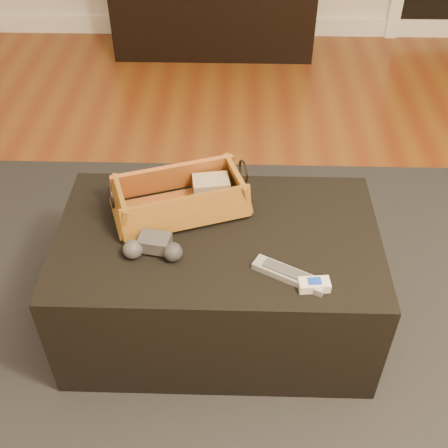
{
  "coord_description": "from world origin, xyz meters",
  "views": [
    {
      "loc": [
        -0.18,
        -1.03,
        1.6
      ],
      "look_at": [
        -0.22,
        0.21,
        0.49
      ],
      "focal_mm": 45.0,
      "sensor_mm": 36.0,
      "label": 1
    }
  ],
  "objects_px": {
    "media_cabinet": "(214,11)",
    "wicker_basket": "(180,199)",
    "silver_remote": "(289,275)",
    "game_controller": "(154,247)",
    "cream_gadget": "(314,285)",
    "ottoman": "(218,280)",
    "tv_remote": "(175,209)"
  },
  "relations": [
    {
      "from": "ottoman",
      "to": "tv_remote",
      "type": "height_order",
      "value": "tv_remote"
    },
    {
      "from": "game_controller",
      "to": "cream_gadget",
      "type": "relative_size",
      "value": 1.99
    },
    {
      "from": "wicker_basket",
      "to": "tv_remote",
      "type": "bearing_deg",
      "value": -124.07
    },
    {
      "from": "silver_remote",
      "to": "cream_gadget",
      "type": "distance_m",
      "value": 0.08
    },
    {
      "from": "tv_remote",
      "to": "silver_remote",
      "type": "height_order",
      "value": "tv_remote"
    },
    {
      "from": "wicker_basket",
      "to": "cream_gadget",
      "type": "distance_m",
      "value": 0.51
    },
    {
      "from": "silver_remote",
      "to": "cream_gadget",
      "type": "bearing_deg",
      "value": -30.18
    },
    {
      "from": "tv_remote",
      "to": "media_cabinet",
      "type": "bearing_deg",
      "value": 64.15
    },
    {
      "from": "ottoman",
      "to": "silver_remote",
      "type": "relative_size",
      "value": 4.7
    },
    {
      "from": "wicker_basket",
      "to": "cream_gadget",
      "type": "height_order",
      "value": "wicker_basket"
    },
    {
      "from": "ottoman",
      "to": "game_controller",
      "type": "xyz_separation_m",
      "value": [
        -0.18,
        -0.09,
        0.24
      ]
    },
    {
      "from": "silver_remote",
      "to": "game_controller",
      "type": "bearing_deg",
      "value": 168.28
    },
    {
      "from": "media_cabinet",
      "to": "cream_gadget",
      "type": "distance_m",
      "value": 2.53
    },
    {
      "from": "tv_remote",
      "to": "wicker_basket",
      "type": "distance_m",
      "value": 0.04
    },
    {
      "from": "media_cabinet",
      "to": "ottoman",
      "type": "height_order",
      "value": "media_cabinet"
    },
    {
      "from": "ottoman",
      "to": "wicker_basket",
      "type": "bearing_deg",
      "value": 138.55
    },
    {
      "from": "wicker_basket",
      "to": "game_controller",
      "type": "relative_size",
      "value": 2.61
    },
    {
      "from": "tv_remote",
      "to": "game_controller",
      "type": "height_order",
      "value": "game_controller"
    },
    {
      "from": "media_cabinet",
      "to": "cream_gadget",
      "type": "height_order",
      "value": "media_cabinet"
    },
    {
      "from": "silver_remote",
      "to": "media_cabinet",
      "type": "bearing_deg",
      "value": 97.34
    },
    {
      "from": "media_cabinet",
      "to": "silver_remote",
      "type": "bearing_deg",
      "value": -82.66
    },
    {
      "from": "media_cabinet",
      "to": "game_controller",
      "type": "xyz_separation_m",
      "value": [
        -0.08,
        -2.37,
        0.22
      ]
    },
    {
      "from": "tv_remote",
      "to": "game_controller",
      "type": "distance_m",
      "value": 0.19
    },
    {
      "from": "wicker_basket",
      "to": "game_controller",
      "type": "bearing_deg",
      "value": -106.94
    },
    {
      "from": "cream_gadget",
      "to": "media_cabinet",
      "type": "bearing_deg",
      "value": 98.71
    },
    {
      "from": "game_controller",
      "to": "cream_gadget",
      "type": "distance_m",
      "value": 0.47
    },
    {
      "from": "ottoman",
      "to": "wicker_basket",
      "type": "distance_m",
      "value": 0.31
    },
    {
      "from": "tv_remote",
      "to": "silver_remote",
      "type": "bearing_deg",
      "value": -62.11
    },
    {
      "from": "tv_remote",
      "to": "game_controller",
      "type": "relative_size",
      "value": 1.24
    },
    {
      "from": "ottoman",
      "to": "wicker_basket",
      "type": "relative_size",
      "value": 2.14
    },
    {
      "from": "silver_remote",
      "to": "cream_gadget",
      "type": "height_order",
      "value": "cream_gadget"
    },
    {
      "from": "media_cabinet",
      "to": "wicker_basket",
      "type": "relative_size",
      "value": 2.65
    }
  ]
}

